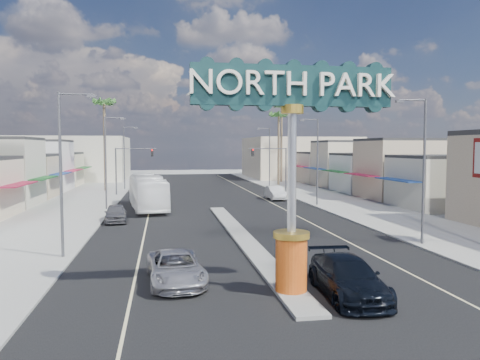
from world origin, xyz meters
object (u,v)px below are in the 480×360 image
object	(u,v)px
streetlight_l_near	(64,166)
streetlight_l_mid	(107,158)
streetlight_l_far	(125,154)
streetlight_r_far	(268,154)
car_parked_left	(116,213)
streetlight_r_mid	(316,157)
palm_right_mid	(279,119)
palm_left_far	(104,107)
palm_right_far	(282,110)
car_parked_right	(275,193)
gateway_sign	(292,151)
suv_left	(176,268)
traffic_signal_left	(131,162)
streetlight_r_near	(422,164)
traffic_signal_right	(273,161)
city_bus	(147,192)
suv_right	(348,277)

from	to	relation	value
streetlight_l_near	streetlight_l_mid	xyz separation A→B (m)	(0.00, 20.00, 0.00)
streetlight_l_far	streetlight_r_far	world-z (taller)	same
streetlight_l_near	car_parked_left	xyz separation A→B (m)	(1.43, 12.43, -4.35)
streetlight_r_mid	palm_right_mid	size ratio (longest dim) A/B	0.74
palm_left_far	palm_right_far	bearing A→B (deg)	23.20
car_parked_left	car_parked_right	size ratio (longest dim) A/B	0.89
gateway_sign	suv_left	size ratio (longest dim) A/B	1.79
streetlight_r_far	palm_right_mid	world-z (taller)	palm_right_mid
gateway_sign	streetlight_l_mid	distance (m)	29.91
traffic_signal_left	car_parked_left	world-z (taller)	traffic_signal_left
palm_right_mid	streetlight_l_mid	bearing A→B (deg)	-132.03
palm_left_far	palm_right_far	xyz separation A→B (m)	(28.00, 12.00, 0.89)
streetlight_l_near	palm_left_far	distance (m)	40.59
palm_right_mid	streetlight_r_near	bearing A→B (deg)	-93.19
gateway_sign	palm_left_far	world-z (taller)	palm_left_far
traffic_signal_right	streetlight_r_mid	world-z (taller)	streetlight_r_mid
streetlight_l_near	streetlight_l_mid	bearing A→B (deg)	90.00
traffic_signal_right	palm_right_far	world-z (taller)	palm_right_far
streetlight_r_near	suv_left	xyz separation A→B (m)	(-15.10, -5.69, -4.36)
streetlight_l_near	city_bus	size ratio (longest dim) A/B	0.75
streetlight_l_far	car_parked_right	xyz separation A→B (m)	(18.11, -15.74, -4.29)
car_parked_left	car_parked_right	world-z (taller)	car_parked_right
palm_right_mid	city_bus	size ratio (longest dim) A/B	1.01
suv_left	car_parked_right	world-z (taller)	car_parked_right
streetlight_l_mid	car_parked_right	bearing A→B (deg)	19.07
car_parked_right	streetlight_l_near	bearing A→B (deg)	-124.60
streetlight_l_near	suv_right	world-z (taller)	streetlight_l_near
gateway_sign	streetlight_l_near	xyz separation A→B (m)	(-10.43, 8.02, -0.86)
palm_right_mid	suv_left	distance (m)	55.52
streetlight_l_mid	palm_right_far	xyz separation A→B (m)	(25.43, 32.00, 7.32)
palm_left_far	palm_right_mid	bearing A→B (deg)	12.99
streetlight_l_near	palm_right_mid	size ratio (longest dim) A/B	0.74
suv_left	car_parked_right	distance (m)	34.25
traffic_signal_left	streetlight_l_mid	world-z (taller)	streetlight_l_mid
streetlight_r_mid	suv_right	world-z (taller)	streetlight_r_mid
streetlight_l_far	streetlight_r_near	size ratio (longest dim) A/B	1.00
streetlight_l_near	streetlight_r_near	xyz separation A→B (m)	(20.87, 0.00, 0.00)
suv_right	streetlight_r_near	bearing A→B (deg)	48.73
streetlight_l_far	city_bus	bearing A→B (deg)	-80.26
streetlight_l_far	palm_left_far	size ratio (longest dim) A/B	0.69
traffic_signal_left	gateway_sign	bearing A→B (deg)	-77.67
palm_left_far	suv_left	distance (m)	47.69
streetlight_l_mid	suv_left	xyz separation A→B (m)	(5.77, -25.69, -4.36)
traffic_signal_left	streetlight_l_near	world-z (taller)	streetlight_l_near
streetlight_l_far	traffic_signal_left	bearing A→B (deg)	-81.14
traffic_signal_left	streetlight_l_near	size ratio (longest dim) A/B	0.67
palm_right_mid	traffic_signal_right	bearing A→B (deg)	-107.63
suv_right	car_parked_left	distance (m)	23.88
traffic_signal_right	suv_left	bearing A→B (deg)	-109.23
streetlight_r_mid	suv_right	size ratio (longest dim) A/B	1.65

